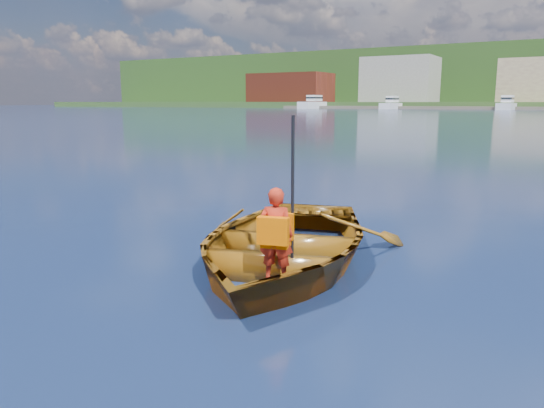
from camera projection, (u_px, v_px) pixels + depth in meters
ground at (354, 258)px, 7.09m from camera, size 600.00×600.00×0.00m
rowboat at (282, 243)px, 6.74m from camera, size 4.04×4.88×0.88m
child_paddler at (276, 233)px, 5.78m from camera, size 0.44×0.42×1.81m
hillside_trees at (511, 64)px, 217.95m from camera, size 283.46×79.81×24.60m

